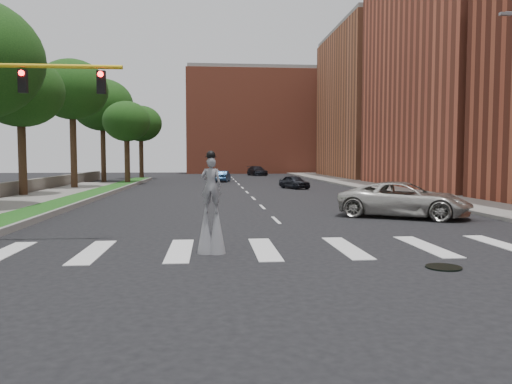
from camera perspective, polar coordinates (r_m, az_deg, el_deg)
name	(u,v)px	position (r m, az deg, el deg)	size (l,w,h in m)	color
ground_plane	(312,255)	(14.65, 6.43, -7.15)	(160.00, 160.00, 0.00)	black
grass_median	(82,198)	(35.25, -19.28, -0.62)	(2.00, 60.00, 0.25)	#184B15
median_curb	(98,197)	(35.00, -17.61, -0.59)	(0.20, 60.00, 0.28)	gray
sidewalk_right	(402,191)	(42.10, 16.29, 0.11)	(5.00, 90.00, 0.18)	slate
stone_wall	(8,190)	(38.80, -26.48, 0.21)	(0.50, 56.00, 1.10)	#5B564E
manhole	(444,267)	(13.74, 20.65, -8.05)	(0.90, 0.90, 0.04)	black
building_mid	(484,56)	(51.45, 24.63, 13.91)	(16.00, 22.00, 24.00)	#B55339
building_far	(390,106)	(72.85, 15.04, 9.51)	(16.00, 22.00, 20.00)	#B86743
building_backdrop	(259,124)	(92.71, 0.33, 7.82)	(26.00, 14.00, 18.00)	#B55339
stilt_performer	(211,214)	(14.66, -5.14, -2.49)	(0.84, 0.56, 3.02)	#342215
suv_crossing	(404,200)	(24.47, 16.59, -0.84)	(2.77, 6.01, 1.67)	beige
car_near	(294,182)	(44.92, 4.40, 1.15)	(1.42, 3.53, 1.20)	black
car_mid	(223,176)	(57.43, -3.83, 1.80)	(1.33, 3.83, 1.26)	navy
car_far	(257,171)	(76.85, 0.12, 2.44)	(2.05, 5.04, 1.46)	black
tree_3	(20,91)	(39.04, -25.35, 10.37)	(5.95, 5.95, 9.99)	#342215
tree_4	(72,90)	(47.04, -20.29, 10.87)	(6.14, 6.14, 11.32)	#342215
tree_5	(102,105)	(60.07, -17.16, 9.46)	(6.95, 6.95, 11.73)	#342215
tree_6	(127,122)	(53.79, -14.58, 7.77)	(4.88, 4.88, 8.62)	#342215
tree_7	(141,124)	(67.02, -13.03, 7.59)	(5.45, 5.45, 9.51)	#342215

